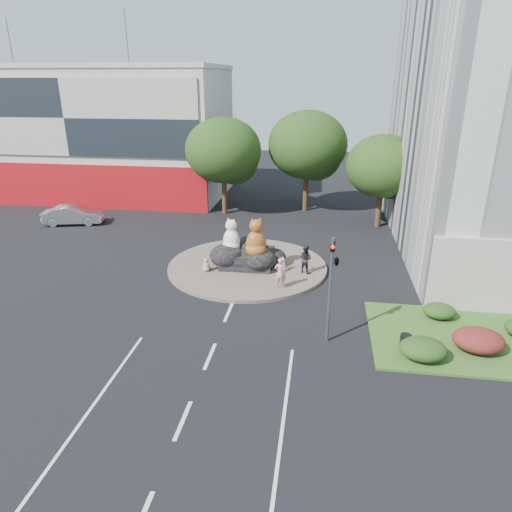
{
  "coord_description": "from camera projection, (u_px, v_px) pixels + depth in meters",
  "views": [
    {
      "loc": [
        4.4,
        -16.31,
        11.25
      ],
      "look_at": [
        0.99,
        7.03,
        2.0
      ],
      "focal_mm": 32.0,
      "sensor_mm": 36.0,
      "label": 1
    }
  ],
  "objects": [
    {
      "name": "rock_plinth",
      "position": [
        247.0,
        258.0,
        28.7
      ],
      "size": [
        3.2,
        2.6,
        0.9
      ],
      "primitive_type": null,
      "color": "black",
      "rests_on": "roundabout_island"
    },
    {
      "name": "kitten_calico",
      "position": [
        206.0,
        264.0,
        27.8
      ],
      "size": [
        0.54,
        0.47,
        0.87
      ],
      "primitive_type": null,
      "rotation": [
        0.0,
        0.0,
        -0.04
      ],
      "color": "beige",
      "rests_on": "roundabout_island"
    },
    {
      "name": "kitten_white",
      "position": [
        282.0,
        264.0,
        27.78
      ],
      "size": [
        0.72,
        0.72,
        0.91
      ],
      "primitive_type": null,
      "rotation": [
        0.0,
        0.0,
        0.85
      ],
      "color": "silver",
      "rests_on": "roundabout_island"
    },
    {
      "name": "cat_tabby",
      "position": [
        256.0,
        236.0,
        27.53
      ],
      "size": [
        1.79,
        1.68,
        2.4
      ],
      "primitive_type": null,
      "rotation": [
        0.0,
        0.0,
        0.37
      ],
      "color": "#C96C29",
      "rests_on": "rock_plinth"
    },
    {
      "name": "litter_bin",
      "position": [
        405.0,
        342.0,
        19.89
      ],
      "size": [
        0.53,
        0.53,
        0.72
      ],
      "primitive_type": "cylinder",
      "rotation": [
        0.0,
        0.0,
        -0.07
      ],
      "color": "black",
      "rests_on": "grass_verge"
    },
    {
      "name": "tree_mid",
      "position": [
        308.0,
        148.0,
        39.45
      ],
      "size": [
        6.84,
        6.84,
        8.76
      ],
      "color": "#382314",
      "rests_on": "ground"
    },
    {
      "name": "grass_verge",
      "position": [
        481.0,
        340.0,
        20.85
      ],
      "size": [
        10.0,
        6.0,
        0.12
      ],
      "primitive_type": "cube",
      "color": "#2D551C",
      "rests_on": "ground"
    },
    {
      "name": "hedge_near_green",
      "position": [
        423.0,
        349.0,
        19.22
      ],
      "size": [
        2.0,
        1.6,
        0.9
      ],
      "primitive_type": "ellipsoid",
      "color": "#183310",
      "rests_on": "grass_verge"
    },
    {
      "name": "tree_right",
      "position": [
        383.0,
        169.0,
        35.29
      ],
      "size": [
        5.7,
        5.7,
        7.3
      ],
      "color": "#382314",
      "rests_on": "ground"
    },
    {
      "name": "cat_white",
      "position": [
        231.0,
        235.0,
        28.28
      ],
      "size": [
        1.64,
        1.56,
        2.13
      ],
      "primitive_type": null,
      "rotation": [
        0.0,
        0.0,
        -0.46
      ],
      "color": "silver",
      "rests_on": "rock_plinth"
    },
    {
      "name": "roundabout_island",
      "position": [
        247.0,
        266.0,
        28.9
      ],
      "size": [
        10.0,
        10.0,
        0.2
      ],
      "primitive_type": "cylinder",
      "color": "brown",
      "rests_on": "ground"
    },
    {
      "name": "street_lamp",
      "position": [
        483.0,
        216.0,
        23.7
      ],
      "size": [
        2.34,
        0.22,
        8.06
      ],
      "color": "#595B60",
      "rests_on": "ground"
    },
    {
      "name": "pedestrian_pink",
      "position": [
        280.0,
        273.0,
        25.42
      ],
      "size": [
        0.65,
        0.43,
        1.79
      ],
      "primitive_type": "imported",
      "rotation": [
        0.0,
        0.0,
        3.14
      ],
      "color": "#C98297",
      "rests_on": "roundabout_island"
    },
    {
      "name": "hedge_back_green",
      "position": [
        439.0,
        311.0,
        22.55
      ],
      "size": [
        1.6,
        1.28,
        0.72
      ],
      "primitive_type": "ellipsoid",
      "color": "#183310",
      "rests_on": "grass_verge"
    },
    {
      "name": "shophouse_block",
      "position": [
        99.0,
        132.0,
        45.61
      ],
      "size": [
        25.2,
        12.3,
        17.4
      ],
      "color": "beige",
      "rests_on": "ground"
    },
    {
      "name": "pedestrian_dark",
      "position": [
        305.0,
        259.0,
        27.45
      ],
      "size": [
        1.06,
        0.99,
        1.74
      ],
      "primitive_type": "imported",
      "rotation": [
        0.0,
        0.0,
        2.64
      ],
      "color": "black",
      "rests_on": "roundabout_island"
    },
    {
      "name": "tree_left",
      "position": [
        224.0,
        153.0,
        38.66
      ],
      "size": [
        6.46,
        6.46,
        8.27
      ],
      "color": "#382314",
      "rests_on": "ground"
    },
    {
      "name": "parked_car",
      "position": [
        73.0,
        215.0,
        37.28
      ],
      "size": [
        5.01,
        2.77,
        1.56
      ],
      "primitive_type": "imported",
      "rotation": [
        0.0,
        0.0,
        1.82
      ],
      "color": "#AEB1B6",
      "rests_on": "ground"
    },
    {
      "name": "ground",
      "position": [
        210.0,
        356.0,
        19.72
      ],
      "size": [
        120.0,
        120.0,
        0.0
      ],
      "primitive_type": "plane",
      "color": "black",
      "rests_on": "ground"
    },
    {
      "name": "hedge_red",
      "position": [
        478.0,
        340.0,
        19.79
      ],
      "size": [
        2.2,
        1.76,
        0.99
      ],
      "primitive_type": "ellipsoid",
      "color": "#431812",
      "rests_on": "grass_verge"
    },
    {
      "name": "traffic_light",
      "position": [
        334.0,
        268.0,
        19.55
      ],
      "size": [
        0.44,
        1.24,
        5.0
      ],
      "color": "#595B60",
      "rests_on": "ground"
    }
  ]
}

